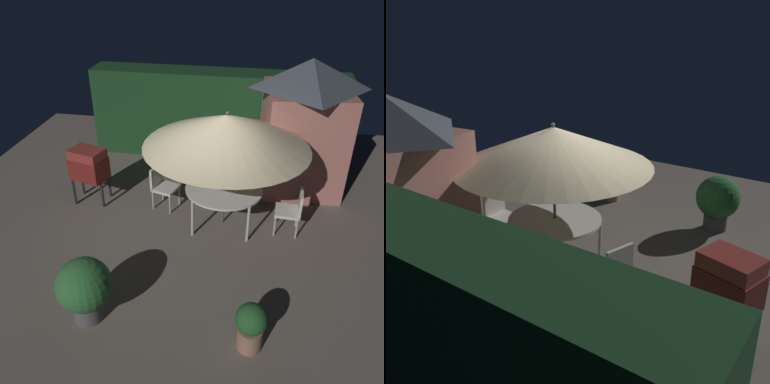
# 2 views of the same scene
# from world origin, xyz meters

# --- Properties ---
(ground_plane) EXTENTS (11.00, 11.00, 0.00)m
(ground_plane) POSITION_xyz_m (0.00, 0.00, 0.00)
(ground_plane) COLOR #6B6056
(hedge_backdrop) EXTENTS (6.19, 0.85, 2.15)m
(hedge_backdrop) POSITION_xyz_m (0.00, 3.50, 1.08)
(hedge_backdrop) COLOR #193D1E
(hedge_backdrop) RESTS_ON ground
(garden_shed) EXTENTS (1.95, 1.97, 2.85)m
(garden_shed) POSITION_xyz_m (1.99, 2.20, 1.45)
(garden_shed) COLOR #B26B60
(garden_shed) RESTS_ON ground
(patio_table) EXTENTS (1.47, 1.47, 0.79)m
(patio_table) POSITION_xyz_m (0.52, 0.45, 0.74)
(patio_table) COLOR white
(patio_table) RESTS_ON ground
(patio_umbrella) EXTENTS (2.99, 2.99, 2.31)m
(patio_umbrella) POSITION_xyz_m (0.52, 0.45, 1.95)
(patio_umbrella) COLOR #4C4C51
(patio_umbrella) RESTS_ON ground
(bbq_grill) EXTENTS (0.81, 0.67, 1.20)m
(bbq_grill) POSITION_xyz_m (-2.31, 0.77, 0.85)
(bbq_grill) COLOR maroon
(bbq_grill) RESTS_ON ground
(chair_near_shed) EXTENTS (0.58, 0.57, 0.90)m
(chair_near_shed) POSITION_xyz_m (-0.79, 0.83, 0.52)
(chair_near_shed) COLOR silver
(chair_near_shed) RESTS_ON ground
(chair_far_side) EXTENTS (0.49, 0.49, 0.90)m
(chair_far_side) POSITION_xyz_m (1.83, 0.37, 0.52)
(chair_far_side) COLOR silver
(chair_far_side) RESTS_ON ground
(potted_plant_by_shed) EXTENTS (0.80, 0.80, 1.04)m
(potted_plant_by_shed) POSITION_xyz_m (-1.15, -2.29, 0.59)
(potted_plant_by_shed) COLOR #4C4C51
(potted_plant_by_shed) RESTS_ON ground
(potted_plant_by_grill) EXTENTS (0.44, 0.44, 0.75)m
(potted_plant_by_grill) POSITION_xyz_m (1.21, -2.39, 0.41)
(potted_plant_by_grill) COLOR #936651
(potted_plant_by_grill) RESTS_ON ground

